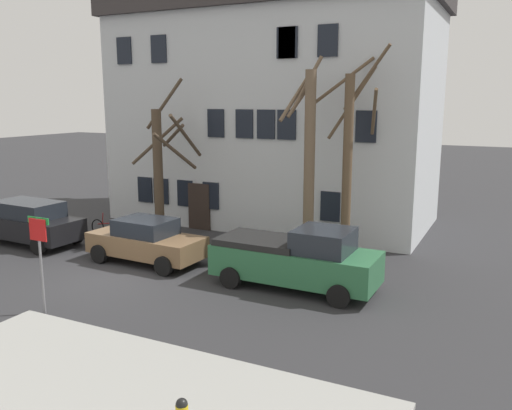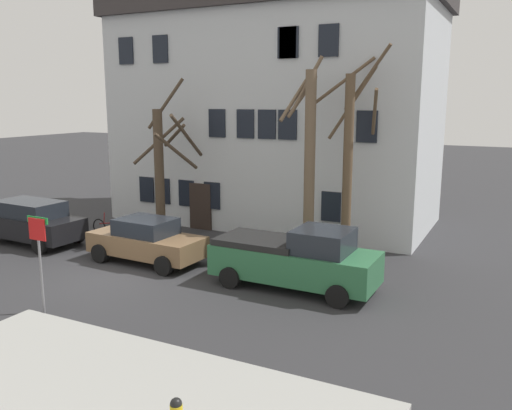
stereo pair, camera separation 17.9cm
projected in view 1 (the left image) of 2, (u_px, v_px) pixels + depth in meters
name	position (u px, v px, depth m)	size (l,w,h in m)	color
ground_plane	(112.00, 278.00, 17.66)	(120.00, 120.00, 0.00)	#2D2D30
building_main	(273.00, 100.00, 25.40)	(15.17, 7.45, 11.37)	silver
tree_bare_near	(161.00, 165.00, 22.26)	(3.17, 2.97, 6.69)	#4C3D2D
tree_bare_mid	(308.00, 160.00, 19.14)	(1.27, 1.52, 7.34)	brown
tree_bare_far	(349.00, 156.00, 19.13)	(2.91, 2.28, 7.70)	brown
car_black_wagon	(30.00, 222.00, 21.63)	(4.51, 2.20, 1.77)	black
car_brown_sedan	(146.00, 241.00, 19.17)	(4.39, 2.12, 1.62)	brown
pickup_truck_green	(296.00, 258.00, 16.56)	(5.20, 2.18, 1.98)	#2D6B42
street_sign_pole	(40.00, 247.00, 14.36)	(0.76, 0.07, 2.72)	slate
bicycle_leaning	(107.00, 228.00, 22.94)	(1.75, 0.10, 1.03)	black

